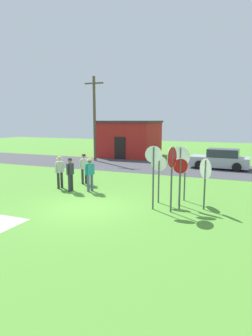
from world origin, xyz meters
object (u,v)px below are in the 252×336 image
object	(u,v)px
stop_sign_far_back	(205,175)
stop_sign_rear_left	(180,165)
stop_sign_tallest	(180,175)
stop_sign_low_front	(185,163)
stop_sign_nearest	(172,167)
stop_sign_leaning_left	(159,171)
person_with_sunhat	(70,172)
utility_pole	(94,117)
stop_sign_center_cluster	(153,167)
person_in_teal	(60,170)
person_on_left	(84,167)
parked_car_on_street	(220,160)
person_in_blue	(90,173)

from	to	relation	value
stop_sign_far_back	stop_sign_rear_left	world-z (taller)	stop_sign_rear_left
stop_sign_tallest	stop_sign_low_front	size ratio (longest dim) A/B	0.85
stop_sign_nearest	stop_sign_far_back	size ratio (longest dim) A/B	1.24
stop_sign_leaning_left	person_with_sunhat	bearing A→B (deg)	175.91
utility_pole	stop_sign_nearest	distance (m)	15.70
utility_pole	stop_sign_low_front	xyz separation A→B (m)	(10.02, -10.18, -2.15)
stop_sign_center_cluster	stop_sign_far_back	bearing A→B (deg)	21.16
stop_sign_rear_left	person_in_teal	distance (m)	6.71
stop_sign_nearest	stop_sign_rear_left	distance (m)	1.09
stop_sign_center_cluster	stop_sign_low_front	bearing A→B (deg)	61.87
utility_pole	stop_sign_tallest	xyz separation A→B (m)	(10.07, -11.52, -2.47)
person_in_teal	person_on_left	world-z (taller)	same
stop_sign_nearest	parked_car_on_street	bearing A→B (deg)	84.95
stop_sign_tallest	stop_sign_center_cluster	bearing A→B (deg)	-155.92
stop_sign_nearest	stop_sign_center_cluster	size ratio (longest dim) A/B	1.01
stop_sign_tallest	person_on_left	xyz separation A→B (m)	(-6.09, 2.71, -0.45)
stop_sign_nearest	person_in_teal	size ratio (longest dim) A/B	1.52
stop_sign_low_front	stop_sign_rear_left	bearing A→B (deg)	-94.99
parked_car_on_street	person_in_teal	xyz separation A→B (m)	(-7.56, -10.01, 0.30)
person_with_sunhat	stop_sign_low_front	bearing A→B (deg)	4.10
parked_car_on_street	stop_sign_nearest	distance (m)	11.90
stop_sign_nearest	person_in_blue	world-z (taller)	stop_sign_nearest
utility_pole	person_in_teal	bearing A→B (deg)	-72.06
stop_sign_rear_left	parked_car_on_street	bearing A→B (deg)	85.05
stop_sign_far_back	stop_sign_low_front	distance (m)	1.47
utility_pole	stop_sign_nearest	bearing A→B (deg)	-50.78
stop_sign_low_front	person_on_left	world-z (taller)	stop_sign_low_front
parked_car_on_street	stop_sign_leaning_left	world-z (taller)	stop_sign_leaning_left
parked_car_on_street	stop_sign_leaning_left	distance (m)	10.87
person_in_blue	person_in_teal	xyz separation A→B (m)	(-1.84, -0.01, 0.00)
stop_sign_center_cluster	person_with_sunhat	distance (m)	5.11
stop_sign_tallest	stop_sign_rear_left	world-z (taller)	stop_sign_rear_left
parked_car_on_street	stop_sign_leaning_left	bearing A→B (deg)	-99.93
parked_car_on_street	person_in_blue	bearing A→B (deg)	-119.78
stop_sign_rear_left	stop_sign_leaning_left	size ratio (longest dim) A/B	1.21
stop_sign_far_back	stop_sign_low_front	size ratio (longest dim) A/B	0.85
stop_sign_nearest	stop_sign_center_cluster	distance (m)	0.78
parked_car_on_street	stop_sign_center_cluster	xyz separation A→B (m)	(-1.82, -11.71, 1.08)
stop_sign_leaning_left	person_in_blue	world-z (taller)	stop_sign_leaning_left
stop_sign_rear_left	stop_sign_low_front	world-z (taller)	stop_sign_rear_left
parked_car_on_street	stop_sign_rear_left	world-z (taller)	stop_sign_rear_left
stop_sign_nearest	person_with_sunhat	world-z (taller)	stop_sign_nearest
stop_sign_far_back	stop_sign_nearest	bearing A→B (deg)	-144.65
utility_pole	stop_sign_leaning_left	xyz separation A→B (m)	(9.01, -10.94, -2.47)
stop_sign_far_back	person_with_sunhat	bearing A→B (deg)	174.86
stop_sign_nearest	stop_sign_center_cluster	xyz separation A→B (m)	(-0.78, 0.08, -0.07)
stop_sign_leaning_left	person_on_left	size ratio (longest dim) A/B	1.22
utility_pole	stop_sign_center_cluster	distance (m)	15.17
person_with_sunhat	stop_sign_tallest	bearing A→B (deg)	-8.95
stop_sign_nearest	stop_sign_tallest	xyz separation A→B (m)	(0.23, 0.54, -0.41)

